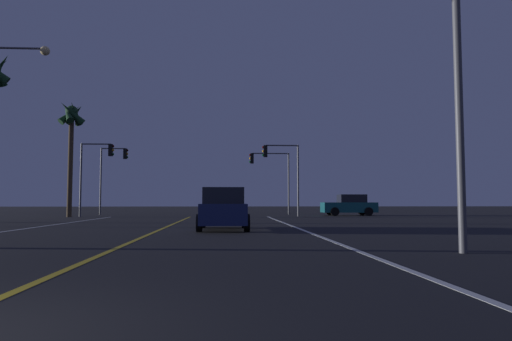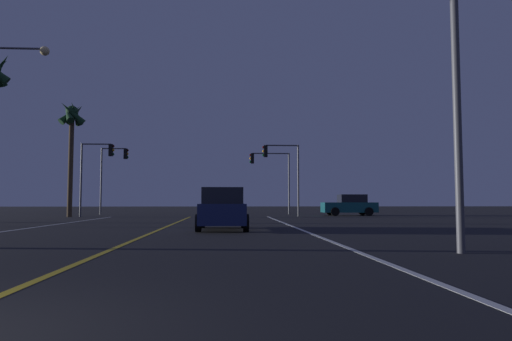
{
  "view_description": "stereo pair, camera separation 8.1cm",
  "coord_description": "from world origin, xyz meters",
  "px_view_note": "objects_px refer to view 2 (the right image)",
  "views": [
    {
      "loc": [
        2.71,
        -3.74,
        1.16
      ],
      "look_at": [
        4.62,
        26.95,
        3.18
      ],
      "focal_mm": 32.79,
      "sensor_mm": 36.0,
      "label": 1
    },
    {
      "loc": [
        2.79,
        -3.74,
        1.16
      ],
      "look_at": [
        4.62,
        26.95,
        3.18
      ],
      "focal_mm": 32.79,
      "sensor_mm": 36.0,
      "label": 2
    }
  ],
  "objects_px": {
    "traffic_light_far_left": "(114,166)",
    "street_lamp_left_mid": "(7,111)",
    "traffic_light_far_right": "(270,168)",
    "palm_tree_left_far": "(72,124)",
    "traffic_light_near_left": "(97,163)",
    "car_lead_same_lane": "(223,209)",
    "traffic_light_near_right": "(281,163)",
    "street_lamp_right_near": "(438,37)",
    "car_crossing_side": "(350,205)"
  },
  "relations": [
    {
      "from": "traffic_light_far_right",
      "to": "street_lamp_left_mid",
      "type": "distance_m",
      "value": 23.56
    },
    {
      "from": "traffic_light_far_right",
      "to": "street_lamp_left_mid",
      "type": "xyz_separation_m",
      "value": [
        -13.89,
        -18.98,
        1.28
      ]
    },
    {
      "from": "car_lead_same_lane",
      "to": "traffic_light_far_right",
      "type": "xyz_separation_m",
      "value": [
        3.89,
        21.85,
        3.23
      ]
    },
    {
      "from": "street_lamp_right_near",
      "to": "palm_tree_left_far",
      "type": "height_order",
      "value": "palm_tree_left_far"
    },
    {
      "from": "car_crossing_side",
      "to": "car_lead_same_lane",
      "type": "xyz_separation_m",
      "value": [
        -10.02,
        -18.12,
        0.0
      ]
    },
    {
      "from": "car_lead_same_lane",
      "to": "traffic_light_near_left",
      "type": "distance_m",
      "value": 19.23
    },
    {
      "from": "car_lead_same_lane",
      "to": "traffic_light_far_left",
      "type": "distance_m",
      "value": 24.14
    },
    {
      "from": "traffic_light_far_left",
      "to": "street_lamp_left_mid",
      "type": "bearing_deg",
      "value": -90.97
    },
    {
      "from": "palm_tree_left_far",
      "to": "street_lamp_left_mid",
      "type": "bearing_deg",
      "value": -83.84
    },
    {
      "from": "car_crossing_side",
      "to": "street_lamp_right_near",
      "type": "bearing_deg",
      "value": 79.47
    },
    {
      "from": "traffic_light_near_right",
      "to": "street_lamp_right_near",
      "type": "xyz_separation_m",
      "value": [
        0.73,
        -25.23,
        0.85
      ]
    },
    {
      "from": "traffic_light_near_right",
      "to": "street_lamp_left_mid",
      "type": "xyz_separation_m",
      "value": [
        -14.28,
        -13.48,
        1.28
      ]
    },
    {
      "from": "street_lamp_right_near",
      "to": "traffic_light_far_left",
      "type": "bearing_deg",
      "value": -64.46
    },
    {
      "from": "traffic_light_near_left",
      "to": "car_crossing_side",
      "type": "bearing_deg",
      "value": 5.18
    },
    {
      "from": "traffic_light_far_right",
      "to": "traffic_light_far_left",
      "type": "height_order",
      "value": "traffic_light_far_left"
    },
    {
      "from": "traffic_light_near_right",
      "to": "street_lamp_left_mid",
      "type": "bearing_deg",
      "value": 43.36
    },
    {
      "from": "car_lead_same_lane",
      "to": "traffic_light_near_left",
      "type": "height_order",
      "value": "traffic_light_near_left"
    },
    {
      "from": "palm_tree_left_far",
      "to": "street_lamp_right_near",
      "type": "bearing_deg",
      "value": -56.7
    },
    {
      "from": "street_lamp_right_near",
      "to": "palm_tree_left_far",
      "type": "relative_size",
      "value": 0.9
    },
    {
      "from": "car_crossing_side",
      "to": "street_lamp_left_mid",
      "type": "distance_m",
      "value": 25.58
    },
    {
      "from": "car_crossing_side",
      "to": "traffic_light_far_right",
      "type": "xyz_separation_m",
      "value": [
        -6.13,
        3.72,
        3.23
      ]
    },
    {
      "from": "traffic_light_near_right",
      "to": "traffic_light_near_left",
      "type": "distance_m",
      "value": 13.88
    },
    {
      "from": "car_lead_same_lane",
      "to": "traffic_light_far_left",
      "type": "relative_size",
      "value": 0.75
    },
    {
      "from": "palm_tree_left_far",
      "to": "traffic_light_near_left",
      "type": "bearing_deg",
      "value": 6.54
    },
    {
      "from": "traffic_light_near_left",
      "to": "traffic_light_far_left",
      "type": "height_order",
      "value": "traffic_light_far_left"
    },
    {
      "from": "traffic_light_near_left",
      "to": "traffic_light_far_right",
      "type": "distance_m",
      "value": 14.57
    },
    {
      "from": "car_crossing_side",
      "to": "traffic_light_near_right",
      "type": "height_order",
      "value": "traffic_light_near_right"
    },
    {
      "from": "traffic_light_near_left",
      "to": "street_lamp_left_mid",
      "type": "xyz_separation_m",
      "value": [
        -0.4,
        -13.48,
        1.3
      ]
    },
    {
      "from": "car_crossing_side",
      "to": "car_lead_same_lane",
      "type": "relative_size",
      "value": 1.0
    },
    {
      "from": "traffic_light_far_left",
      "to": "street_lamp_right_near",
      "type": "bearing_deg",
      "value": -64.46
    },
    {
      "from": "traffic_light_near_left",
      "to": "street_lamp_right_near",
      "type": "height_order",
      "value": "street_lamp_right_near"
    },
    {
      "from": "traffic_light_far_left",
      "to": "palm_tree_left_far",
      "type": "height_order",
      "value": "palm_tree_left_far"
    },
    {
      "from": "street_lamp_right_near",
      "to": "traffic_light_near_right",
      "type": "bearing_deg",
      "value": -88.35
    },
    {
      "from": "traffic_light_near_left",
      "to": "street_lamp_right_near",
      "type": "distance_m",
      "value": 29.17
    },
    {
      "from": "car_lead_same_lane",
      "to": "street_lamp_left_mid",
      "type": "bearing_deg",
      "value": 74.03
    },
    {
      "from": "traffic_light_near_left",
      "to": "street_lamp_right_near",
      "type": "bearing_deg",
      "value": -59.93
    },
    {
      "from": "car_lead_same_lane",
      "to": "street_lamp_left_mid",
      "type": "height_order",
      "value": "street_lamp_left_mid"
    },
    {
      "from": "traffic_light_near_left",
      "to": "street_lamp_left_mid",
      "type": "height_order",
      "value": "street_lamp_left_mid"
    },
    {
      "from": "traffic_light_near_right",
      "to": "traffic_light_far_left",
      "type": "height_order",
      "value": "traffic_light_far_left"
    },
    {
      "from": "traffic_light_far_right",
      "to": "palm_tree_left_far",
      "type": "bearing_deg",
      "value": 20.43
    },
    {
      "from": "traffic_light_near_left",
      "to": "car_lead_same_lane",
      "type": "bearing_deg",
      "value": -59.56
    },
    {
      "from": "traffic_light_far_right",
      "to": "traffic_light_near_left",
      "type": "bearing_deg",
      "value": 22.17
    },
    {
      "from": "traffic_light_near_left",
      "to": "traffic_light_far_right",
      "type": "relative_size",
      "value": 1.01
    },
    {
      "from": "traffic_light_far_left",
      "to": "traffic_light_near_left",
      "type": "bearing_deg",
      "value": -89.21
    },
    {
      "from": "car_lead_same_lane",
      "to": "traffic_light_far_right",
      "type": "distance_m",
      "value": 22.42
    },
    {
      "from": "traffic_light_near_right",
      "to": "street_lamp_right_near",
      "type": "bearing_deg",
      "value": 91.65
    },
    {
      "from": "traffic_light_near_right",
      "to": "car_crossing_side",
      "type": "bearing_deg",
      "value": -162.8
    },
    {
      "from": "street_lamp_left_mid",
      "to": "car_crossing_side",
      "type": "bearing_deg",
      "value": 37.32
    },
    {
      "from": "traffic_light_near_left",
      "to": "palm_tree_left_far",
      "type": "relative_size",
      "value": 0.64
    },
    {
      "from": "traffic_light_far_right",
      "to": "traffic_light_far_left",
      "type": "distance_m",
      "value": 13.57
    }
  ]
}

